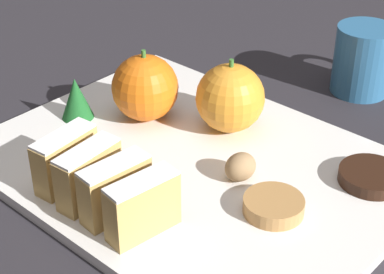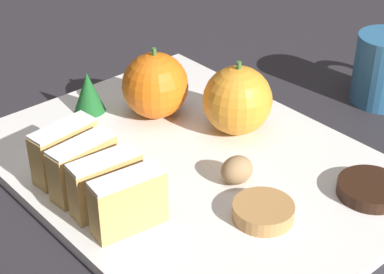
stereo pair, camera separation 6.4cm
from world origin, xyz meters
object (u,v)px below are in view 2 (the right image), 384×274
walnut (237,170)px  chocolate_cookie (371,189)px  orange_near (237,100)px  orange_far (155,85)px

walnut → chocolate_cookie: walnut is taller
orange_near → walnut: size_ratio=2.45×
orange_far → walnut: bearing=-98.5°
orange_far → walnut: 0.16m
orange_far → chocolate_cookie: orange_far is taller
walnut → chocolate_cookie: (0.08, -0.10, -0.01)m
walnut → chocolate_cookie: bearing=-50.5°
orange_near → orange_far: 0.10m
orange_far → chocolate_cookie: bearing=-77.1°
walnut → orange_near: bearing=45.5°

